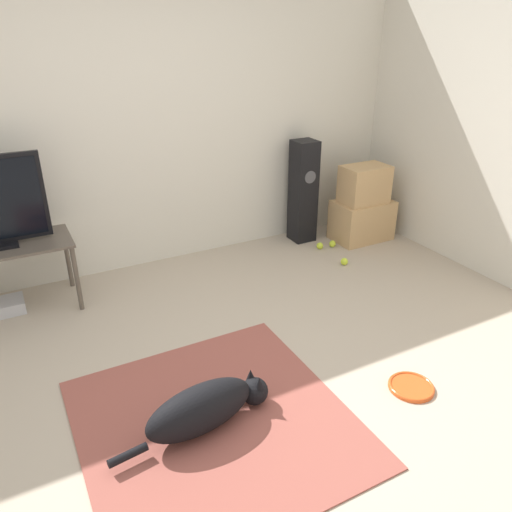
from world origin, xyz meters
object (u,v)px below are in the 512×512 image
tennis_ball_near_speaker (344,262)px  tennis_ball_loose_on_carpet (332,244)px  dog (205,408)px  floor_speaker (303,192)px  game_console (0,308)px  frisbee (411,387)px  tennis_ball_by_boxes (320,246)px  cardboard_box_upper (364,184)px  cardboard_box_lower (362,220)px  tv_stand (1,255)px

tennis_ball_near_speaker → tennis_ball_loose_on_carpet: size_ratio=1.00×
dog → tennis_ball_near_speaker: dog is taller
floor_speaker → game_console: bearing=-177.3°
dog → frisbee: 1.27m
tennis_ball_by_boxes → game_console: 2.84m
dog → cardboard_box_upper: 2.97m
tennis_ball_by_boxes → cardboard_box_upper: bearing=1.1°
frisbee → tennis_ball_near_speaker: (0.67, 1.56, 0.02)m
frisbee → floor_speaker: bearing=73.8°
tennis_ball_by_boxes → tennis_ball_near_speaker: (-0.00, -0.40, 0.00)m
cardboard_box_lower → floor_speaker: floor_speaker is taller
frisbee → cardboard_box_lower: (1.19, 1.98, 0.19)m
floor_speaker → tennis_ball_near_speaker: floor_speaker is taller
cardboard_box_lower → tv_stand: 3.27m
cardboard_box_lower → tv_stand: size_ratio=0.58×
cardboard_box_lower → floor_speaker: size_ratio=0.57×
tennis_ball_by_boxes → tennis_ball_near_speaker: same height
tv_stand → frisbee: bearing=-45.6°
tv_stand → tennis_ball_by_boxes: tv_stand is taller
cardboard_box_upper → tennis_ball_by_boxes: cardboard_box_upper is taller
tennis_ball_loose_on_carpet → floor_speaker: bearing=117.3°
cardboard_box_upper → tennis_ball_near_speaker: (-0.50, -0.41, -0.55)m
floor_speaker → tv_stand: (-2.72, -0.15, -0.03)m
dog → tennis_ball_near_speaker: 2.29m
game_console → tv_stand: bearing=-9.3°
game_console → frisbee: bearing=-44.6°
cardboard_box_upper → game_console: (-3.33, 0.15, -0.53)m
cardboard_box_upper → tennis_ball_loose_on_carpet: size_ratio=6.80×
frisbee → tennis_ball_near_speaker: 1.70m
dog → tennis_ball_by_boxes: 2.54m
frisbee → game_console: bearing=135.4°
floor_speaker → tennis_ball_by_boxes: floor_speaker is taller
frisbee → game_console: game_console is taller
floor_speaker → tennis_ball_by_boxes: 0.56m
tennis_ball_loose_on_carpet → frisbee: bearing=-112.8°
dog → tv_stand: bearing=114.6°
cardboard_box_upper → tennis_ball_loose_on_carpet: cardboard_box_upper is taller
floor_speaker → tennis_ball_near_speaker: bearing=-88.2°
tennis_ball_near_speaker → tennis_ball_loose_on_carpet: bearing=69.6°
cardboard_box_lower → tennis_ball_by_boxes: 0.54m
cardboard_box_lower → tennis_ball_near_speaker: cardboard_box_lower is taller
dog → tennis_ball_loose_on_carpet: (2.04, 1.65, -0.11)m
tv_stand → game_console: bearing=170.7°
floor_speaker → dog: bearing=-133.7°
cardboard_box_lower → tv_stand: bearing=177.8°
floor_speaker → tennis_ball_near_speaker: (0.02, -0.69, -0.47)m
frisbee → tennis_ball_near_speaker: bearing=66.6°
tennis_ball_near_speaker → cardboard_box_lower: bearing=38.9°
frisbee → game_console: (-2.15, 2.12, 0.03)m
frisbee → dog: bearing=166.9°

